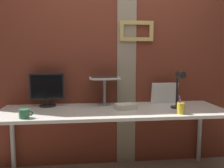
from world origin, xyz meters
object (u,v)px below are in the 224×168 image
at_px(monitor, 47,88).
at_px(coffee_mug, 24,114).
at_px(laptop, 104,72).
at_px(pen_cup, 181,108).
at_px(whiteboard_panel, 164,93).
at_px(desk_lamp, 179,86).

height_order(monitor, coffee_mug, monitor).
bearing_deg(coffee_mug, monitor, 75.34).
xyz_separation_m(monitor, coffee_mug, (-0.13, -0.49, -0.16)).
xyz_separation_m(laptop, pen_cup, (0.68, -0.56, -0.30)).
height_order(whiteboard_panel, desk_lamp, desk_lamp).
xyz_separation_m(whiteboard_panel, pen_cup, (-0.01, -0.51, -0.06)).
height_order(laptop, whiteboard_panel, laptop).
distance_m(whiteboard_panel, pen_cup, 0.52).
bearing_deg(desk_lamp, laptop, 154.27).
bearing_deg(desk_lamp, whiteboard_panel, 98.30).
bearing_deg(coffee_mug, laptop, 36.74).
bearing_deg(pen_cup, laptop, 140.76).
bearing_deg(monitor, laptop, 6.55).
bearing_deg(whiteboard_panel, pen_cup, -91.41).
bearing_deg(desk_lamp, pen_cup, -106.06).
xyz_separation_m(pen_cup, coffee_mug, (-1.43, -0.00, -0.01)).
bearing_deg(monitor, desk_lamp, -11.86).
distance_m(laptop, desk_lamp, 0.83).
relative_size(desk_lamp, pen_cup, 2.21).
bearing_deg(monitor, pen_cup, -20.47).
xyz_separation_m(monitor, desk_lamp, (1.36, -0.29, 0.05)).
distance_m(monitor, whiteboard_panel, 1.32).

